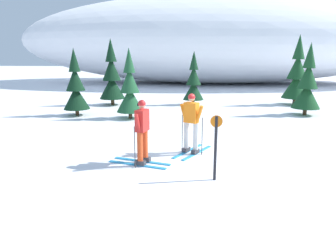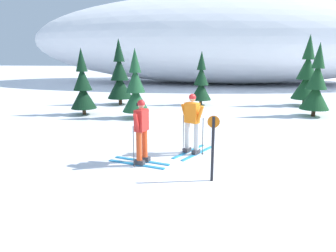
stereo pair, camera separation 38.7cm
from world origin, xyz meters
The scene contains 11 objects.
ground_plane centered at (0.00, 0.00, 0.00)m, with size 120.00×120.00×0.00m, color white.
skier_red_jacket centered at (-2.02, -0.48, 0.92)m, with size 1.73×0.90×1.75m.
skier_orange_jacket centered at (-0.72, 0.55, 0.94)m, with size 1.20×1.65×1.80m.
pine_tree_far_left centered at (-6.14, 6.08, 1.33)m, with size 1.22×1.22×3.17m.
pine_tree_left centered at (-5.19, 9.29, 1.56)m, with size 1.44×1.44×3.73m.
pine_tree_center_left centered at (-3.47, 5.55, 1.32)m, with size 1.22×1.22×3.16m.
pine_tree_center_right centered at (-0.57, 9.63, 1.27)m, with size 1.18×1.18×3.05m.
pine_tree_right centered at (4.76, 6.91, 1.43)m, with size 1.32×1.32×3.42m.
pine_tree_far_right centered at (5.25, 10.04, 1.65)m, with size 1.52×1.52×3.93m.
snow_ridge_background centered at (1.56, 23.20, 4.09)m, with size 37.55×15.11×8.17m, color white.
trail_marker_post centered at (-0.16, -1.45, 0.88)m, with size 0.28×0.07×1.56m.
Camera 2 is at (-0.39, -8.58, 2.96)m, focal length 34.12 mm.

